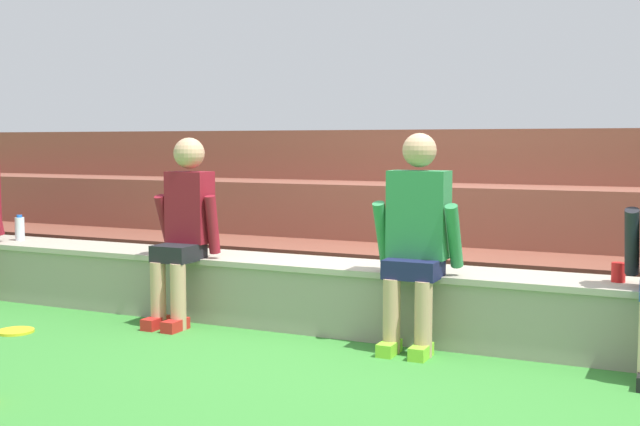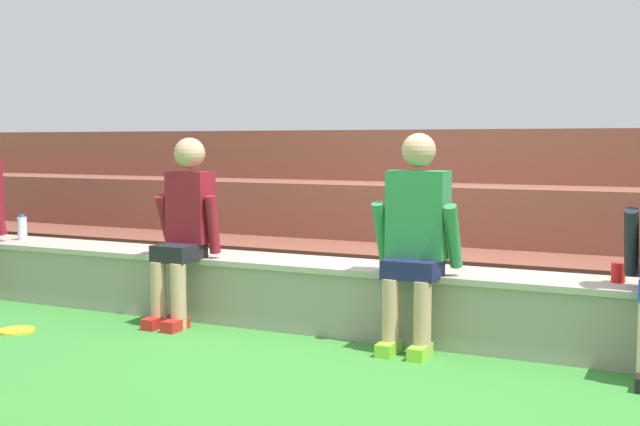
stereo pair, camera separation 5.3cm
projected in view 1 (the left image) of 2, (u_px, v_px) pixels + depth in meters
ground_plane at (377, 344)px, 5.21m from camera, size 80.00×80.00×0.00m
stone_seating_wall at (390, 299)px, 5.41m from camera, size 9.97×0.54×0.47m
brick_bleachers at (459, 229)px, 6.97m from camera, size 12.97×2.15×1.43m
person_center at (184, 225)px, 5.76m from camera, size 0.49×0.55×1.35m
person_right_of_center at (416, 235)px, 5.01m from camera, size 0.55×0.46×1.37m
water_bottle_near_left at (20, 228)px, 6.82m from camera, size 0.08×0.08×0.22m
plastic_cup_middle at (618, 272)px, 4.80m from camera, size 0.08×0.08×0.12m
frisbee at (15, 331)px, 5.51m from camera, size 0.25×0.25×0.02m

